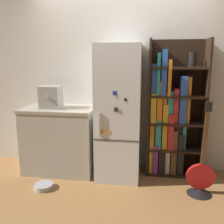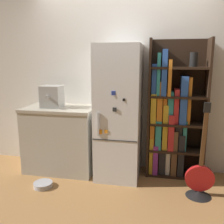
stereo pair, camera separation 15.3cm
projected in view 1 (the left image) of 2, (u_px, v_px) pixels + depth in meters
The scene contains 8 objects.
ground_plane at pixel (118, 178), 3.41m from camera, with size 16.00×16.00×0.00m, color #A87542.
wall_back at pixel (122, 80), 3.60m from camera, with size 8.00×0.05×2.60m.
refrigerator at pixel (119, 113), 3.35m from camera, with size 0.58×0.68×1.78m.
bookshelf at pixel (170, 117), 3.43m from camera, with size 0.76×0.34×1.86m.
kitchen_counter at pixel (60, 139), 3.58m from camera, with size 1.00×0.63×0.93m.
espresso_machine at pixel (51, 97), 3.43m from camera, with size 0.28×0.29×0.30m.
guitar at pixel (200, 181), 2.97m from camera, with size 0.33×0.30×1.15m.
pet_bowl at pixel (44, 186), 3.13m from camera, with size 0.24×0.24×0.06m.
Camera 1 is at (0.40, -3.13, 1.59)m, focal length 40.00 mm.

